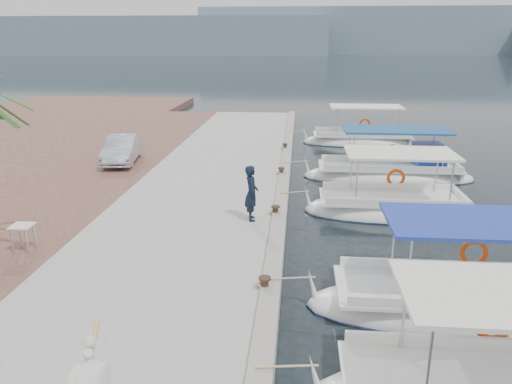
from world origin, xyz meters
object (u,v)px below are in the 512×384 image
fishing_caique_b (472,308)px  fishing_caique_d (391,175)px  fishing_caique_c (391,210)px  parked_car (122,149)px  fisherman (251,193)px  fishing_caique_e (361,142)px  pelican (89,380)px

fishing_caique_b → fishing_caique_d: 11.36m
fishing_caique_c → parked_car: size_ratio=1.67×
fisherman → parked_car: bearing=31.8°
fishing_caique_b → fishing_caique_e: 19.08m
fishing_caique_e → fishing_caique_b: bearing=-89.1°
fishing_caique_d → pelican: 17.20m
fishing_caique_c → fisherman: size_ratio=3.53×
fishing_caique_b → parked_car: (-12.01, 11.39, 0.98)m
pelican → fisherman: 8.73m
fisherman → parked_car: fisherman is taller
fisherman → fishing_caique_e: bearing=-30.3°
fishing_caique_d → fishing_caique_e: 7.73m
fishing_caique_b → parked_car: bearing=136.5°
fishing_caique_e → parked_car: fishing_caique_e is taller
fishing_caique_b → parked_car: fishing_caique_b is taller
pelican → fishing_caique_b: bearing=31.4°
fishing_caique_c → parked_car: fishing_caique_c is taller
fishing_caique_b → fishing_caique_d: bearing=89.4°
fishing_caique_c → fishing_caique_d: same height
fishing_caique_d → fishing_caique_b: bearing=-90.6°
fishing_caique_c → parked_car: 12.34m
fishing_caique_b → fishing_caique_e: bearing=90.9°
fishing_caique_c → pelican: (-6.37, -10.99, 0.93)m
fishing_caique_c → pelican: fishing_caique_c is taller
pelican → fishing_caique_e: bearing=74.0°
fishing_caique_d → pelican: (-7.13, -15.63, 0.87)m
fishing_caique_b → fishing_caique_e: (-0.30, 19.08, 0.00)m
pelican → fisherman: bearing=79.3°
fishing_caique_d → fisherman: size_ratio=4.27×
fishing_caique_e → fisherman: 15.68m
pelican → fishing_caique_d: bearing=65.5°
fishing_caique_e → pelican: size_ratio=4.91×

